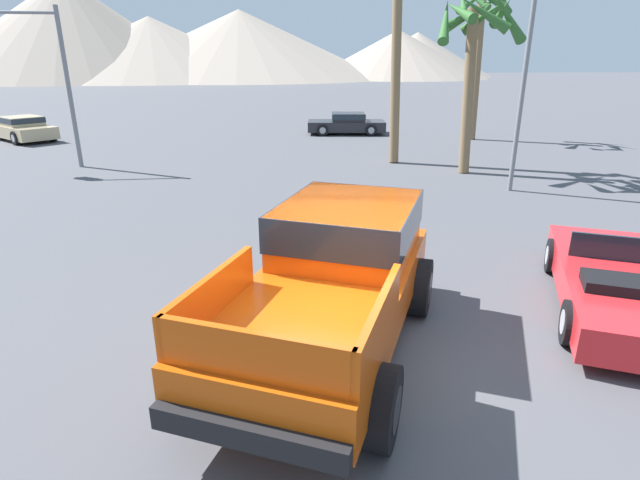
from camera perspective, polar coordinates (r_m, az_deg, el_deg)
ground_plane at (r=6.94m, az=4.38°, el=-12.95°), size 320.00×320.00×0.00m
orange_pickup_truck at (r=6.81m, az=1.92°, el=-3.47°), size 3.86×5.42×1.86m
red_convertible_car at (r=9.15m, az=31.40°, el=-4.55°), size 3.52×4.69×1.09m
parked_car_tan at (r=29.20m, az=-30.88°, el=10.91°), size 4.14×4.21×1.18m
parked_car_dark at (r=27.68m, az=3.08°, el=13.19°), size 4.30×2.35×1.10m
traffic_light_main at (r=21.03m, az=-30.51°, el=17.50°), size 3.25×0.38×5.53m
street_lamp_post at (r=16.04m, az=23.08°, el=22.27°), size 0.90×0.24×8.11m
palm_tree_short at (r=18.20m, az=17.28°, el=20.95°), size 2.90×2.83×5.81m
palm_tree_leaning at (r=26.68m, az=17.99°, el=22.27°), size 2.86×2.84×7.00m
distant_mountain_range at (r=115.48m, az=-13.57°, el=21.10°), size 122.08×64.82×19.04m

